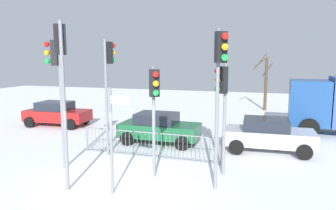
% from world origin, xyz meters
% --- Properties ---
extents(ground_plane, '(60.00, 60.00, 0.00)m').
position_xyz_m(ground_plane, '(0.00, 0.00, 0.00)').
color(ground_plane, white).
extents(traffic_light_mid_right, '(0.44, 0.50, 4.95)m').
position_xyz_m(traffic_light_mid_right, '(3.20, 0.45, 3.62)').
color(traffic_light_mid_right, slate).
rests_on(traffic_light_mid_right, ground).
extents(traffic_light_foreground_right, '(0.53, 0.40, 4.82)m').
position_xyz_m(traffic_light_foreground_right, '(-2.72, 0.78, 3.52)').
color(traffic_light_foreground_right, slate).
rests_on(traffic_light_foreground_right, ground).
extents(traffic_light_rear_right, '(0.47, 0.47, 5.18)m').
position_xyz_m(traffic_light_rear_right, '(-1.37, -0.78, 3.78)').
color(traffic_light_rear_right, slate).
rests_on(traffic_light_rear_right, ground).
extents(traffic_light_foreground_left, '(0.43, 0.50, 3.91)m').
position_xyz_m(traffic_light_foreground_left, '(3.11, 1.71, 2.87)').
color(traffic_light_foreground_left, slate).
rests_on(traffic_light_foreground_left, ground).
extents(traffic_light_rear_left, '(0.42, 0.51, 3.82)m').
position_xyz_m(traffic_light_rear_left, '(0.99, 0.88, 2.80)').
color(traffic_light_rear_left, slate).
rests_on(traffic_light_rear_left, ground).
extents(traffic_light_mid_left, '(0.40, 0.53, 4.85)m').
position_xyz_m(traffic_light_mid_left, '(-1.74, 2.89, 3.55)').
color(traffic_light_mid_left, slate).
rests_on(traffic_light_mid_left, ground).
extents(direction_sign_post, '(0.76, 0.30, 3.25)m').
position_xyz_m(direction_sign_post, '(0.23, -0.71, 1.81)').
color(direction_sign_post, slate).
rests_on(direction_sign_post, ground).
extents(pedestrian_guard_railing, '(6.03, 0.21, 1.07)m').
position_xyz_m(pedestrian_guard_railing, '(-0.00, 2.97, 0.55)').
color(pedestrian_guard_railing, slate).
rests_on(pedestrian_guard_railing, ground).
extents(car_red_mid, '(3.90, 2.14, 1.47)m').
position_xyz_m(car_red_mid, '(-7.56, 7.18, 0.77)').
color(car_red_mid, maroon).
rests_on(car_red_mid, ground).
extents(car_green_near, '(3.81, 1.94, 1.47)m').
position_xyz_m(car_green_near, '(-0.34, 5.23, 0.77)').
color(car_green_near, '#195933').
rests_on(car_green_near, ground).
extents(car_silver_far, '(3.85, 2.02, 1.47)m').
position_xyz_m(car_silver_far, '(4.70, 5.34, 0.77)').
color(car_silver_far, '#B2B5BA').
rests_on(car_silver_far, ground).
extents(bare_tree_left, '(1.47, 1.13, 4.46)m').
position_xyz_m(bare_tree_left, '(4.44, 17.02, 2.22)').
color(bare_tree_left, '#473828').
rests_on(bare_tree_left, ground).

